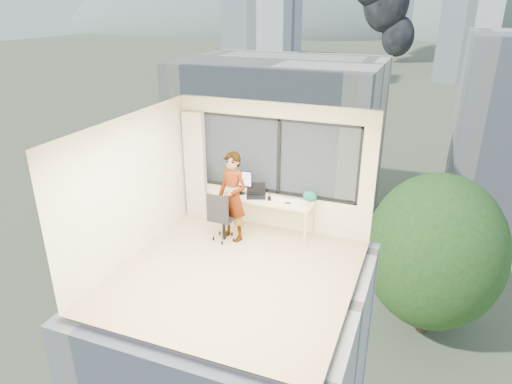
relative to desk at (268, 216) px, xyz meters
The scene contains 24 objects.
floor 1.70m from the desk, 90.00° to the right, with size 4.00×4.00×0.01m, color tan.
ceiling 2.78m from the desk, 90.00° to the right, with size 4.00×4.00×0.01m, color white.
wall_front 3.78m from the desk, 90.00° to the right, with size 4.00×0.01×2.60m, color beige.
wall_left 2.76m from the desk, 140.31° to the right, with size 0.01×4.00×2.60m, color beige.
wall_right 2.76m from the desk, 39.69° to the right, with size 0.01×4.00×2.60m, color beige.
window_wall 1.20m from the desk, 81.63° to the left, with size 3.30×0.16×1.55m, color black, non-canonical shape.
curtain 1.90m from the desk, behind, with size 0.45×0.14×2.30m, color beige.
desk is the anchor object (origin of this frame).
chair 0.93m from the desk, 140.19° to the right, with size 0.53×0.53×1.04m, color black, non-canonical shape.
person 0.89m from the desk, 139.79° to the right, with size 0.65×0.43×1.78m, color #2D2D33.
monitor 0.88m from the desk, behind, with size 0.51×0.11×0.51m, color black, non-canonical shape.
game_console 0.74m from the desk, 159.62° to the left, with size 0.30×0.25×0.07m, color white.
laptop 0.56m from the desk, behind, with size 0.38×0.40×0.24m, color black, non-canonical shape.
cellphone 0.58m from the desk, ahead, with size 0.11×0.05×0.01m, color black.
pen_cup 0.43m from the desk, 55.16° to the right, with size 0.07×0.07×0.09m, color black.
handbag 0.95m from the desk, 13.18° to the left, with size 0.28×0.14×0.21m, color #0B4539.
exterior_ground 119.21m from the desk, 90.00° to the left, with size 400.00×400.00×0.04m, color #515B3D.
near_bldg_a 30.64m from the desk, 107.62° to the left, with size 16.00×12.00×14.00m, color beige.
far_tower_a 99.69m from the desk, 110.55° to the left, with size 14.00×14.00×28.00m, color silver.
far_tower_b 118.61m from the desk, 86.13° to the left, with size 13.00×13.00×30.00m, color silver.
far_tower_d 160.05m from the desk, 112.02° to the left, with size 16.00×14.00×22.00m, color silver.
hill_a 340.51m from the desk, 110.65° to the left, with size 288.00×216.00×90.00m, color slate.
tree_a 27.88m from the desk, 128.19° to the left, with size 7.00×7.00×8.00m, color #254C19, non-canonical shape.
tree_b 19.51m from the desk, 76.24° to the left, with size 7.60×7.60×9.00m, color #254C19, non-canonical shape.
Camera 1 is at (2.78, -6.13, 4.37)m, focal length 32.02 mm.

